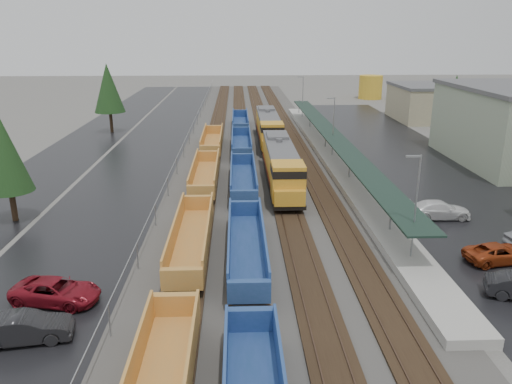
{
  "coord_description": "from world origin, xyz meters",
  "views": [
    {
      "loc": [
        -2.59,
        -11.45,
        15.73
      ],
      "look_at": [
        -0.94,
        31.05,
        2.0
      ],
      "focal_mm": 35.0,
      "sensor_mm": 36.0,
      "label": 1
    }
  ],
  "objects_px": {
    "locomotive_lead": "(281,165)",
    "parked_car_east_b": "(499,253)",
    "locomotive_trail": "(269,128)",
    "well_string_blue": "(245,207)",
    "well_string_yellow": "(192,239)",
    "storage_tank": "(370,87)",
    "parked_car_west_c": "(56,291)",
    "parked_car_east_c": "(439,210)",
    "parked_car_west_b": "(25,328)"
  },
  "relations": [
    {
      "from": "well_string_blue",
      "to": "parked_car_west_c",
      "type": "bearing_deg",
      "value": -130.41
    },
    {
      "from": "parked_car_west_b",
      "to": "parked_car_east_b",
      "type": "bearing_deg",
      "value": -83.63
    },
    {
      "from": "locomotive_trail",
      "to": "storage_tank",
      "type": "height_order",
      "value": "storage_tank"
    },
    {
      "from": "well_string_blue",
      "to": "parked_car_east_b",
      "type": "height_order",
      "value": "well_string_blue"
    },
    {
      "from": "well_string_yellow",
      "to": "parked_car_west_c",
      "type": "distance_m",
      "value": 10.21
    },
    {
      "from": "locomotive_lead",
      "to": "well_string_yellow",
      "type": "height_order",
      "value": "locomotive_lead"
    },
    {
      "from": "locomotive_lead",
      "to": "locomotive_trail",
      "type": "height_order",
      "value": "same"
    },
    {
      "from": "parked_car_west_b",
      "to": "parked_car_east_b",
      "type": "height_order",
      "value": "parked_car_west_b"
    },
    {
      "from": "well_string_yellow",
      "to": "parked_car_west_b",
      "type": "relative_size",
      "value": 17.19
    },
    {
      "from": "parked_car_west_b",
      "to": "parked_car_west_c",
      "type": "bearing_deg",
      "value": -12.85
    },
    {
      "from": "locomotive_trail",
      "to": "well_string_blue",
      "type": "height_order",
      "value": "locomotive_trail"
    },
    {
      "from": "well_string_blue",
      "to": "parked_car_west_c",
      "type": "height_order",
      "value": "well_string_blue"
    },
    {
      "from": "well_string_blue",
      "to": "parked_car_west_c",
      "type": "xyz_separation_m",
      "value": [
        -11.64,
        -13.67,
        -0.41
      ]
    },
    {
      "from": "storage_tank",
      "to": "parked_car_west_b",
      "type": "bearing_deg",
      "value": -113.97
    },
    {
      "from": "locomotive_lead",
      "to": "well_string_yellow",
      "type": "xyz_separation_m",
      "value": [
        -8.0,
        -16.34,
        -1.23
      ]
    },
    {
      "from": "locomotive_trail",
      "to": "well_string_blue",
      "type": "distance_m",
      "value": 30.72
    },
    {
      "from": "well_string_yellow",
      "to": "parked_car_west_c",
      "type": "height_order",
      "value": "well_string_yellow"
    },
    {
      "from": "parked_car_west_c",
      "to": "parked_car_east_b",
      "type": "distance_m",
      "value": 29.91
    },
    {
      "from": "locomotive_trail",
      "to": "storage_tank",
      "type": "relative_size",
      "value": 3.54
    },
    {
      "from": "locomotive_lead",
      "to": "parked_car_west_b",
      "type": "xyz_separation_m",
      "value": [
        -15.88,
        -27.11,
        -1.6
      ]
    },
    {
      "from": "storage_tank",
      "to": "parked_car_west_b",
      "type": "xyz_separation_m",
      "value": [
        -43.95,
        -98.85,
        -2.01
      ]
    },
    {
      "from": "well_string_yellow",
      "to": "parked_car_west_c",
      "type": "bearing_deg",
      "value": -138.5
    },
    {
      "from": "parked_car_west_c",
      "to": "parked_car_east_c",
      "type": "bearing_deg",
      "value": -53.54
    },
    {
      "from": "locomotive_trail",
      "to": "parked_car_east_b",
      "type": "bearing_deg",
      "value": -70.64
    },
    {
      "from": "parked_car_east_b",
      "to": "locomotive_trail",
      "type": "bearing_deg",
      "value": 9.66
    },
    {
      "from": "locomotive_trail",
      "to": "parked_car_east_c",
      "type": "distance_m",
      "value": 33.57
    },
    {
      "from": "parked_car_east_c",
      "to": "well_string_blue",
      "type": "bearing_deg",
      "value": 89.07
    },
    {
      "from": "well_string_yellow",
      "to": "parked_car_east_c",
      "type": "bearing_deg",
      "value": 17.07
    },
    {
      "from": "storage_tank",
      "to": "locomotive_lead",
      "type": "bearing_deg",
      "value": -111.37
    },
    {
      "from": "locomotive_lead",
      "to": "parked_car_east_b",
      "type": "height_order",
      "value": "locomotive_lead"
    },
    {
      "from": "parked_car_east_b",
      "to": "well_string_yellow",
      "type": "bearing_deg",
      "value": 74.26
    },
    {
      "from": "well_string_blue",
      "to": "parked_car_west_b",
      "type": "relative_size",
      "value": 20.82
    },
    {
      "from": "locomotive_lead",
      "to": "parked_car_east_c",
      "type": "distance_m",
      "value": 16.49
    },
    {
      "from": "well_string_blue",
      "to": "parked_car_east_c",
      "type": "xyz_separation_m",
      "value": [
        17.12,
        -0.43,
        -0.37
      ]
    },
    {
      "from": "parked_car_west_c",
      "to": "storage_tank",
      "type": "bearing_deg",
      "value": -13.01
    },
    {
      "from": "locomotive_trail",
      "to": "well_string_blue",
      "type": "bearing_deg",
      "value": -97.49
    },
    {
      "from": "parked_car_east_b",
      "to": "parked_car_east_c",
      "type": "distance_m",
      "value": 8.84
    },
    {
      "from": "parked_car_west_c",
      "to": "parked_car_east_b",
      "type": "bearing_deg",
      "value": -69.73
    },
    {
      "from": "well_string_yellow",
      "to": "locomotive_trail",
      "type": "bearing_deg",
      "value": 77.91
    },
    {
      "from": "parked_car_west_c",
      "to": "locomotive_lead",
      "type": "bearing_deg",
      "value": -22.37
    },
    {
      "from": "well_string_blue",
      "to": "parked_car_west_c",
      "type": "distance_m",
      "value": 17.96
    },
    {
      "from": "storage_tank",
      "to": "parked_car_east_c",
      "type": "relative_size",
      "value": 1.04
    },
    {
      "from": "parked_car_east_c",
      "to": "locomotive_trail",
      "type": "bearing_deg",
      "value": 23.54
    },
    {
      "from": "storage_tank",
      "to": "parked_car_east_b",
      "type": "xyz_separation_m",
      "value": [
        -14.13,
        -90.4,
        -2.12
      ]
    },
    {
      "from": "well_string_yellow",
      "to": "storage_tank",
      "type": "relative_size",
      "value": 14.72
    },
    {
      "from": "parked_car_west_c",
      "to": "parked_car_east_c",
      "type": "relative_size",
      "value": 0.99
    },
    {
      "from": "locomotive_trail",
      "to": "parked_car_west_c",
      "type": "bearing_deg",
      "value": -109.53
    },
    {
      "from": "locomotive_trail",
      "to": "parked_car_west_b",
      "type": "bearing_deg",
      "value": -108.26
    },
    {
      "from": "parked_car_west_c",
      "to": "parked_car_east_b",
      "type": "xyz_separation_m",
      "value": [
        29.58,
        4.44,
        -0.06
      ]
    },
    {
      "from": "parked_car_east_c",
      "to": "locomotive_lead",
      "type": "bearing_deg",
      "value": 53.58
    }
  ]
}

